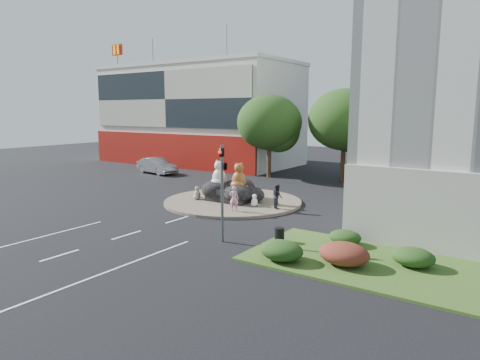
# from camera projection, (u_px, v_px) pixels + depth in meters

# --- Properties ---
(ground) EXTENTS (120.00, 120.00, 0.00)m
(ground) POSITION_uv_depth(u_px,v_px,m) (127.00, 235.00, 23.19)
(ground) COLOR black
(ground) RESTS_ON ground
(roundabout_island) EXTENTS (10.00, 10.00, 0.20)m
(roundabout_island) POSITION_uv_depth(u_px,v_px,m) (233.00, 201.00, 31.33)
(roundabout_island) COLOR brown
(roundabout_island) RESTS_ON ground
(rock_plinth) EXTENTS (3.20, 2.60, 0.90)m
(rock_plinth) POSITION_uv_depth(u_px,v_px,m) (233.00, 194.00, 31.24)
(rock_plinth) COLOR black
(rock_plinth) RESTS_ON roundabout_island
(shophouse_block) EXTENTS (25.20, 12.30, 17.40)m
(shophouse_block) POSITION_uv_depth(u_px,v_px,m) (199.00, 115.00, 54.97)
(shophouse_block) COLOR silver
(shophouse_block) RESTS_ON ground
(grass_verge) EXTENTS (10.00, 6.00, 0.12)m
(grass_verge) POSITION_uv_depth(u_px,v_px,m) (363.00, 262.00, 18.96)
(grass_verge) COLOR #2F4F1A
(grass_verge) RESTS_ON ground
(tree_left) EXTENTS (6.46, 6.46, 8.27)m
(tree_left) POSITION_uv_depth(u_px,v_px,m) (270.00, 125.00, 42.53)
(tree_left) COLOR #382314
(tree_left) RESTS_ON ground
(tree_mid) EXTENTS (6.84, 6.84, 8.76)m
(tree_mid) POSITION_uv_depth(u_px,v_px,m) (345.00, 123.00, 40.22)
(tree_mid) COLOR #382314
(tree_mid) RESTS_ON ground
(tree_right) EXTENTS (5.70, 5.70, 7.30)m
(tree_right) POSITION_uv_depth(u_px,v_px,m) (400.00, 137.00, 33.77)
(tree_right) COLOR #382314
(tree_right) RESTS_ON ground
(hedge_near_green) EXTENTS (2.00, 1.60, 0.90)m
(hedge_near_green) POSITION_uv_depth(u_px,v_px,m) (282.00, 250.00, 18.91)
(hedge_near_green) COLOR #183D13
(hedge_near_green) RESTS_ON grass_verge
(hedge_red) EXTENTS (2.20, 1.76, 0.99)m
(hedge_red) POSITION_uv_depth(u_px,v_px,m) (344.00, 254.00, 18.33)
(hedge_red) COLOR #542616
(hedge_red) RESTS_ON grass_verge
(hedge_mid_green) EXTENTS (1.80, 1.44, 0.81)m
(hedge_mid_green) POSITION_uv_depth(u_px,v_px,m) (413.00, 257.00, 18.18)
(hedge_mid_green) COLOR #183D13
(hedge_mid_green) RESTS_ON grass_verge
(hedge_back_green) EXTENTS (1.60, 1.28, 0.72)m
(hedge_back_green) POSITION_uv_depth(u_px,v_px,m) (345.00, 237.00, 21.19)
(hedge_back_green) COLOR #183D13
(hedge_back_green) RESTS_ON grass_verge
(traffic_light) EXTENTS (0.44, 1.24, 5.00)m
(traffic_light) POSITION_uv_depth(u_px,v_px,m) (224.00, 172.00, 21.41)
(traffic_light) COLOR #595B60
(traffic_light) RESTS_ON ground
(street_lamp) EXTENTS (2.34, 0.22, 8.06)m
(street_lamp) POSITION_uv_depth(u_px,v_px,m) (414.00, 153.00, 21.86)
(street_lamp) COLOR #595B60
(street_lamp) RESTS_ON ground
(cat_white) EXTENTS (1.24, 1.08, 2.05)m
(cat_white) POSITION_uv_depth(u_px,v_px,m) (219.00, 173.00, 31.42)
(cat_white) COLOR beige
(cat_white) RESTS_ON rock_plinth
(cat_tabby) EXTENTS (1.50, 1.41, 2.00)m
(cat_tabby) POSITION_uv_depth(u_px,v_px,m) (239.00, 176.00, 30.45)
(cat_tabby) COLOR #C37328
(cat_tabby) RESTS_ON rock_plinth
(kitten_calico) EXTENTS (0.60, 0.52, 1.00)m
(kitten_calico) POSITION_uv_depth(u_px,v_px,m) (197.00, 193.00, 31.58)
(kitten_calico) COLOR silver
(kitten_calico) RESTS_ON roundabout_island
(kitten_white) EXTENTS (0.69, 0.69, 0.87)m
(kitten_white) POSITION_uv_depth(u_px,v_px,m) (254.00, 200.00, 29.27)
(kitten_white) COLOR white
(kitten_white) RESTS_ON roundabout_island
(pedestrian_pink) EXTENTS (0.71, 0.61, 1.65)m
(pedestrian_pink) POSITION_uv_depth(u_px,v_px,m) (234.00, 199.00, 27.83)
(pedestrian_pink) COLOR pink
(pedestrian_pink) RESTS_ON roundabout_island
(pedestrian_dark) EXTENTS (1.01, 0.99, 1.64)m
(pedestrian_dark) POSITION_uv_depth(u_px,v_px,m) (277.00, 196.00, 28.56)
(pedestrian_dark) COLOR black
(pedestrian_dark) RESTS_ON roundabout_island
(parked_car) EXTENTS (5.41, 2.66, 1.71)m
(parked_car) POSITION_uv_depth(u_px,v_px,m) (157.00, 166.00, 45.72)
(parked_car) COLOR #97999E
(parked_car) RESTS_ON ground
(litter_bin) EXTENTS (0.63, 0.63, 0.70)m
(litter_bin) POSITION_uv_depth(u_px,v_px,m) (279.00, 235.00, 21.67)
(litter_bin) COLOR black
(litter_bin) RESTS_ON grass_verge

